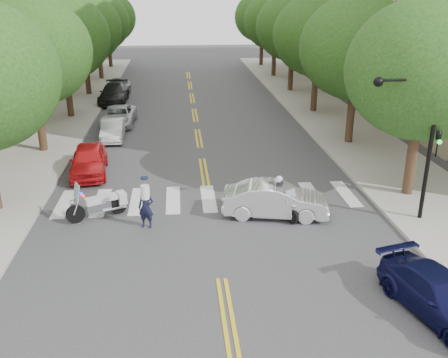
{
  "coord_description": "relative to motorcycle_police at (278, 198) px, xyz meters",
  "views": [
    {
      "loc": [
        -1.19,
        -13.61,
        8.65
      ],
      "look_at": [
        0.59,
        5.47,
        1.3
      ],
      "focal_mm": 40.0,
      "sensor_mm": 36.0,
      "label": 1
    }
  ],
  "objects": [
    {
      "name": "motorcycle_police",
      "position": [
        0.0,
        0.0,
        0.0
      ],
      "size": [
        1.34,
        1.95,
        1.75
      ],
      "rotation": [
        0.0,
        0.0,
        3.69
      ],
      "color": "black",
      "rests_on": "ground"
    },
    {
      "name": "officer_standing",
      "position": [
        -5.19,
        -0.51,
        0.05
      ],
      "size": [
        0.69,
        0.55,
        1.66
      ],
      "primitive_type": "imported",
      "rotation": [
        0.0,
        0.0,
        -0.28
      ],
      "color": "black",
      "rests_on": "ground"
    },
    {
      "name": "tree_r_2",
      "position": [
        6.15,
        17.53,
        4.77
      ],
      "size": [
        6.4,
        6.4,
        8.45
      ],
      "color": "#382316",
      "rests_on": "ground"
    },
    {
      "name": "tree_l_2",
      "position": [
        -11.45,
        17.53,
        4.77
      ],
      "size": [
        6.4,
        6.4,
        8.45
      ],
      "color": "#382316",
      "rests_on": "ground"
    },
    {
      "name": "tree_r_4",
      "position": [
        6.15,
        33.53,
        4.77
      ],
      "size": [
        6.4,
        6.4,
        8.45
      ],
      "color": "#382316",
      "rests_on": "ground"
    },
    {
      "name": "tree_l_3",
      "position": [
        -11.45,
        25.53,
        4.77
      ],
      "size": [
        6.4,
        6.4,
        8.45
      ],
      "color": "#382316",
      "rests_on": "ground"
    },
    {
      "name": "parked_car_a",
      "position": [
        -8.33,
        5.72,
        -0.06
      ],
      "size": [
        2.09,
        4.38,
        1.45
      ],
      "primitive_type": "imported",
      "rotation": [
        0.0,
        0.0,
        0.09
      ],
      "color": "red",
      "rests_on": "ground"
    },
    {
      "name": "parked_car_d",
      "position": [
        -8.95,
        22.38,
        -0.03
      ],
      "size": [
        2.19,
        5.19,
        1.49
      ],
      "primitive_type": "imported",
      "rotation": [
        0.0,
        0.0,
        -0.02
      ],
      "color": "black",
      "rests_on": "ground"
    },
    {
      "name": "motorcycle_parked",
      "position": [
        -7.01,
        0.61,
        -0.22
      ],
      "size": [
        2.34,
        1.35,
        1.61
      ],
      "rotation": [
        0.0,
        0.0,
        2.02
      ],
      "color": "black",
      "rests_on": "ground"
    },
    {
      "name": "tree_l_5",
      "position": [
        -11.45,
        41.53,
        4.77
      ],
      "size": [
        6.4,
        6.4,
        8.45
      ],
      "color": "#382316",
      "rests_on": "ground"
    },
    {
      "name": "tree_r_5",
      "position": [
        6.15,
        41.53,
        4.77
      ],
      "size": [
        6.4,
        6.4,
        8.45
      ],
      "color": "#382316",
      "rests_on": "ground"
    },
    {
      "name": "convertible",
      "position": [
        -0.08,
        0.03,
        -0.08
      ],
      "size": [
        4.43,
        2.26,
        1.39
      ],
      "primitive_type": "imported",
      "rotation": [
        0.0,
        0.0,
        1.38
      ],
      "color": "silver",
      "rests_on": "ground"
    },
    {
      "name": "tree_r_1",
      "position": [
        6.15,
        9.53,
        4.77
      ],
      "size": [
        6.4,
        6.4,
        8.45
      ],
      "color": "#382316",
      "rests_on": "ground"
    },
    {
      "name": "parked_car_e",
      "position": [
        -8.95,
        25.04,
        -0.03
      ],
      "size": [
        2.16,
        4.57,
        1.51
      ],
      "primitive_type": "imported",
      "rotation": [
        0.0,
        0.0,
        -0.09
      ],
      "color": "gray",
      "rests_on": "ground"
    },
    {
      "name": "sidewalk_left",
      "position": [
        -12.15,
        17.53,
        -0.71
      ],
      "size": [
        5.0,
        60.0,
        0.15
      ],
      "primitive_type": "cube",
      "color": "#9E9991",
      "rests_on": "ground"
    },
    {
      "name": "tree_r_3",
      "position": [
        6.15,
        25.53,
        4.77
      ],
      "size": [
        6.4,
        6.4,
        8.45
      ],
      "color": "#382316",
      "rests_on": "ground"
    },
    {
      "name": "sidewalk_right",
      "position": [
        6.85,
        17.53,
        -0.71
      ],
      "size": [
        5.0,
        60.0,
        0.15
      ],
      "primitive_type": "cube",
      "color": "#9E9991",
      "rests_on": "ground"
    },
    {
      "name": "parked_car_b",
      "position": [
        -7.85,
        11.79,
        -0.17
      ],
      "size": [
        1.41,
        3.72,
        1.21
      ],
      "primitive_type": "imported",
      "rotation": [
        0.0,
        0.0,
        0.03
      ],
      "color": "white",
      "rests_on": "ground"
    },
    {
      "name": "sedan_blue",
      "position": [
        3.28,
        -6.87,
        -0.17
      ],
      "size": [
        2.71,
        4.51,
        1.22
      ],
      "primitive_type": "imported",
      "rotation": [
        0.0,
        0.0,
        0.25
      ],
      "color": "#0D0E36",
      "rests_on": "ground"
    },
    {
      "name": "parked_car_c",
      "position": [
        -7.85,
        15.22,
        -0.16
      ],
      "size": [
        2.23,
        4.55,
        1.24
      ],
      "primitive_type": "imported",
      "rotation": [
        0.0,
        0.0,
        -0.04
      ],
      "color": "silver",
      "rests_on": "ground"
    },
    {
      "name": "tree_r_0",
      "position": [
        6.15,
        1.53,
        4.77
      ],
      "size": [
        6.4,
        6.4,
        8.45
      ],
      "color": "#382316",
      "rests_on": "ground"
    },
    {
      "name": "ground",
      "position": [
        -2.65,
        -4.47,
        -0.78
      ],
      "size": [
        140.0,
        140.0,
        0.0
      ],
      "primitive_type": "plane",
      "color": "#38383A",
      "rests_on": "ground"
    },
    {
      "name": "tree_l_4",
      "position": [
        -11.45,
        33.53,
        4.77
      ],
      "size": [
        6.4,
        6.4,
        8.45
      ],
      "color": "#382316",
      "rests_on": "ground"
    },
    {
      "name": "tree_l_1",
      "position": [
        -11.45,
        9.53,
        4.77
      ],
      "size": [
        6.4,
        6.4,
        8.45
      ],
      "color": "#382316",
      "rests_on": "ground"
    },
    {
      "name": "traffic_signal_pole",
      "position": [
        5.07,
        -0.97,
        2.94
      ],
      "size": [
        2.82,
        0.42,
        6.0
      ],
      "color": "black",
      "rests_on": "ground"
    }
  ]
}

